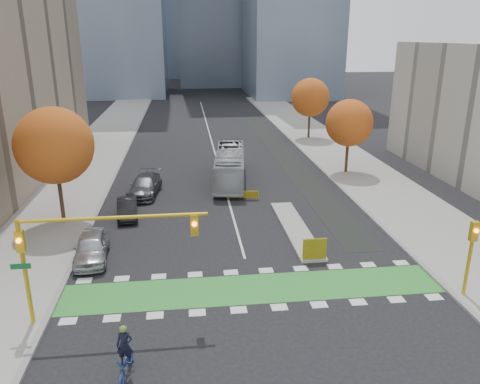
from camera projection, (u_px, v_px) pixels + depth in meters
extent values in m
plane|color=black|center=(258.00, 304.00, 23.12)|extent=(300.00, 300.00, 0.00)
cube|color=gray|center=(68.00, 188.00, 40.42)|extent=(7.00, 120.00, 0.15)
cube|color=gray|center=(368.00, 178.00, 43.43)|extent=(7.00, 120.00, 0.15)
cube|color=gray|center=(110.00, 187.00, 40.81)|extent=(0.30, 120.00, 0.16)
cube|color=gray|center=(332.00, 179.00, 43.04)|extent=(0.30, 120.00, 0.16)
cube|color=#2D8A2E|center=(253.00, 289.00, 24.53)|extent=(20.00, 3.00, 0.01)
cube|color=silver|center=(211.00, 138.00, 60.78)|extent=(0.15, 70.00, 0.01)
cube|color=black|center=(283.00, 155.00, 52.20)|extent=(2.50, 50.00, 0.01)
cube|color=gray|center=(295.00, 228.00, 32.01)|extent=(1.60, 10.00, 0.16)
cube|color=yellow|center=(315.00, 249.00, 27.26)|extent=(1.40, 0.12, 1.30)
cylinder|color=#332114|center=(60.00, 188.00, 32.24)|extent=(0.28, 0.28, 5.25)
sphere|color=#9D4213|center=(54.00, 146.00, 31.29)|extent=(5.20, 5.20, 5.20)
cylinder|color=#332114|center=(347.00, 150.00, 44.45)|extent=(0.28, 0.28, 4.55)
sphere|color=#9D4213|center=(349.00, 123.00, 43.62)|extent=(4.40, 4.40, 4.40)
cylinder|color=#332114|center=(309.00, 120.00, 59.51)|extent=(0.28, 0.28, 4.90)
sphere|color=#9D4213|center=(310.00, 97.00, 58.62)|extent=(4.80, 4.80, 4.80)
cylinder|color=#BF9914|center=(26.00, 274.00, 20.65)|extent=(0.20, 0.20, 5.20)
cylinder|color=#BF9914|center=(113.00, 218.00, 20.30)|extent=(8.20, 0.16, 0.16)
cube|color=#BF9914|center=(20.00, 241.00, 20.14)|extent=(0.35, 0.28, 1.00)
sphere|color=orange|center=(18.00, 241.00, 19.94)|extent=(0.22, 0.22, 0.22)
cube|color=#BF9914|center=(194.00, 225.00, 20.85)|extent=(0.35, 0.28, 1.00)
sphere|color=orange|center=(194.00, 224.00, 20.65)|extent=(0.22, 0.22, 0.22)
cube|color=#0C5926|center=(21.00, 266.00, 20.08)|extent=(0.85, 0.04, 0.25)
cylinder|color=#BF9914|center=(469.00, 261.00, 23.18)|extent=(0.18, 0.18, 4.00)
cube|color=#BF9914|center=(474.00, 231.00, 22.67)|extent=(0.35, 0.28, 1.00)
sphere|color=orange|center=(477.00, 231.00, 22.47)|extent=(0.22, 0.22, 0.22)
imported|color=#1F3F92|center=(126.00, 364.00, 18.14)|extent=(0.92, 2.02, 1.02)
imported|color=black|center=(125.00, 345.00, 17.87)|extent=(0.68, 0.49, 1.74)
sphere|color=#597F2D|center=(123.00, 329.00, 17.64)|extent=(0.30, 0.30, 0.30)
imported|color=#AFB3B7|center=(230.00, 166.00, 42.12)|extent=(3.80, 10.98, 3.00)
imported|color=#A8A9AE|center=(91.00, 247.00, 27.51)|extent=(2.22, 4.73, 1.56)
imported|color=black|center=(127.00, 208.00, 34.05)|extent=(1.85, 4.17, 1.33)
imported|color=#46464A|center=(145.00, 186.00, 38.82)|extent=(2.88, 5.69, 1.58)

